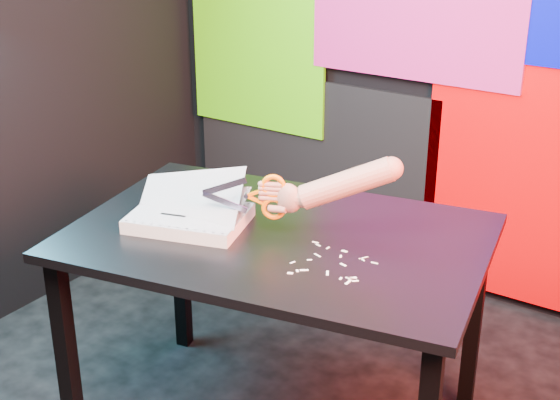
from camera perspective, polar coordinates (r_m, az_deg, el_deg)
The scene contains 7 objects.
room at distance 1.95m, azimuth -1.15°, elevation 10.67°, with size 3.01×3.01×2.71m.
backdrop at distance 3.30m, azimuth 14.54°, elevation 7.97°, with size 2.88×0.05×2.08m.
work_table at distance 2.41m, azimuth -0.13°, elevation -4.26°, with size 1.38×1.05×0.75m.
printout_stack at distance 2.43m, azimuth -6.66°, elevation -1.27°, with size 0.42×0.34×0.18m.
scissors at distance 2.31m, azimuth -0.92°, elevation 0.23°, with size 0.23×0.12×0.15m.
hand_forearm at distance 2.27m, azimuth 4.17°, elevation 1.06°, with size 0.38×0.21×0.19m.
paper_clippings at distance 2.18m, azimuth 3.87°, elevation -4.79°, with size 0.23×0.22×0.00m.
Camera 1 is at (1.09, -1.57, 1.76)m, focal length 50.00 mm.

